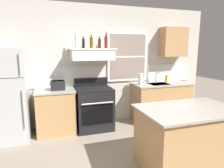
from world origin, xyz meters
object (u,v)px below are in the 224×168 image
(refrigerator, at_px, (8,96))
(stove_range, at_px, (94,108))
(toaster, at_px, (58,85))
(bottle_red_label_wine, at_px, (106,42))
(kitchen_island, at_px, (187,138))
(bottle_clear_tall, at_px, (76,41))
(bottle_amber_wine, at_px, (91,43))
(bottle_balsamic_dark, at_px, (83,43))
(paper_towel_roll, at_px, (141,79))
(dish_soap_bottle, at_px, (166,79))
(bottle_brown_stout, at_px, (100,43))

(refrigerator, xyz_separation_m, stove_range, (1.65, 0.02, -0.41))
(toaster, bearing_deg, bottle_red_label_wine, 6.55)
(refrigerator, relative_size, kitchen_island, 1.24)
(bottle_clear_tall, height_order, bottle_red_label_wine, bottle_clear_tall)
(toaster, relative_size, bottle_amber_wine, 1.03)
(refrigerator, bearing_deg, bottle_red_label_wine, 5.10)
(bottle_clear_tall, xyz_separation_m, kitchen_island, (1.30, -1.90, -1.43))
(bottle_balsamic_dark, bearing_deg, stove_range, -39.64)
(refrigerator, relative_size, stove_range, 1.60)
(paper_towel_roll, bearing_deg, refrigerator, -178.76)
(bottle_balsamic_dark, bearing_deg, dish_soap_bottle, -0.16)
(bottle_red_label_wine, xyz_separation_m, paper_towel_roll, (0.80, -0.12, -0.83))
(bottle_balsamic_dark, distance_m, bottle_red_label_wine, 0.50)
(stove_range, height_order, bottle_red_label_wine, bottle_red_label_wine)
(bottle_balsamic_dark, bearing_deg, bottle_amber_wine, -0.28)
(toaster, relative_size, bottle_clear_tall, 0.88)
(bottle_clear_tall, bearing_deg, stove_range, -13.21)
(stove_range, bearing_deg, paper_towel_roll, 1.90)
(paper_towel_roll, relative_size, dish_soap_bottle, 1.50)
(stove_range, bearing_deg, toaster, 177.58)
(bottle_clear_tall, height_order, bottle_amber_wine, bottle_clear_tall)
(bottle_amber_wine, relative_size, bottle_brown_stout, 1.17)
(toaster, bearing_deg, refrigerator, -176.60)
(toaster, height_order, kitchen_island, toaster)
(bottle_brown_stout, relative_size, dish_soap_bottle, 1.36)
(bottle_brown_stout, bearing_deg, kitchen_island, -66.93)
(kitchen_island, bearing_deg, stove_range, 118.08)
(bottle_clear_tall, height_order, paper_towel_roll, bottle_clear_tall)
(toaster, bearing_deg, bottle_amber_wine, 8.56)
(toaster, xyz_separation_m, bottle_brown_stout, (0.90, 0.05, 0.84))
(bottle_red_label_wine, bearing_deg, bottle_brown_stout, -157.37)
(stove_range, height_order, bottle_balsamic_dark, bottle_balsamic_dark)
(bottle_clear_tall, bearing_deg, paper_towel_roll, -1.54)
(toaster, relative_size, bottle_brown_stout, 1.21)
(paper_towel_roll, bearing_deg, stove_range, -178.10)
(toaster, relative_size, paper_towel_roll, 1.10)
(bottle_clear_tall, xyz_separation_m, bottle_balsamic_dark, (0.15, 0.07, -0.04))
(bottle_red_label_wine, distance_m, dish_soap_bottle, 1.78)
(refrigerator, xyz_separation_m, bottle_red_label_wine, (1.97, 0.18, 1.00))
(dish_soap_bottle, bearing_deg, toaster, -177.68)
(dish_soap_bottle, bearing_deg, bottle_brown_stout, -178.25)
(toaster, distance_m, kitchen_island, 2.58)
(paper_towel_roll, height_order, kitchen_island, paper_towel_roll)
(refrigerator, height_order, bottle_amber_wine, bottle_amber_wine)
(bottle_clear_tall, distance_m, kitchen_island, 2.71)
(toaster, xyz_separation_m, bottle_amber_wine, (0.74, 0.11, 0.86))
(refrigerator, distance_m, bottle_brown_stout, 2.06)
(toaster, bearing_deg, bottle_brown_stout, 3.42)
(bottle_clear_tall, relative_size, kitchen_island, 0.24)
(refrigerator, bearing_deg, toaster, 3.40)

